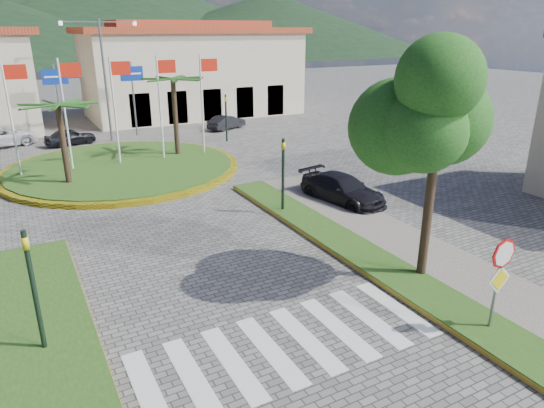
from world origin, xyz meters
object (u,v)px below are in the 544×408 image
stop_sign (500,270)px  car_dark_b (227,122)px  deciduous_tree (440,112)px  roundabout_island (123,167)px  car_dark_a (70,137)px  white_van (0,137)px  car_side_right (342,189)px

stop_sign → car_dark_b: stop_sign is taller
deciduous_tree → roundabout_island: bearing=107.9°
deciduous_tree → car_dark_a: 26.42m
roundabout_island → car_dark_a: (-1.68, 8.00, 0.38)m
stop_sign → deciduous_tree: size_ratio=0.39×
stop_sign → car_dark_a: (-6.58, 28.04, -1.24)m
white_van → car_side_right: white_van is taller
stop_sign → car_side_right: bearing=75.3°
white_van → car_dark_a: white_van is taller
white_van → car_dark_b: (15.57, -1.69, -0.11)m
roundabout_island → deciduous_tree: bearing=-72.1°
stop_sign → car_dark_a: 28.83m
white_van → car_dark_b: bearing=-110.4°
car_dark_b → car_side_right: car_side_right is taller
car_side_right → car_dark_a: bearing=106.2°
car_dark_a → car_dark_b: car_dark_a is taller
white_van → car_dark_a: size_ratio=1.47×
stop_sign → white_van: 31.63m
car_dark_a → car_dark_b: (11.40, 0.00, -0.01)m
deciduous_tree → car_side_right: 8.49m
car_dark_a → car_dark_b: 11.40m
car_dark_a → car_dark_b: size_ratio=0.98×
white_van → car_side_right: (13.35, -19.80, -0.03)m
deciduous_tree → car_dark_b: size_ratio=2.07×
deciduous_tree → car_dark_a: deciduous_tree is taller
roundabout_island → car_side_right: (7.50, -10.11, 0.46)m
white_van → car_side_right: 23.88m
white_van → car_side_right: size_ratio=1.09×
car_dark_b → car_side_right: (-2.22, -18.11, 0.08)m
roundabout_island → car_dark_b: bearing=39.5°
roundabout_island → car_side_right: 12.60m
stop_sign → car_dark_b: 28.48m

